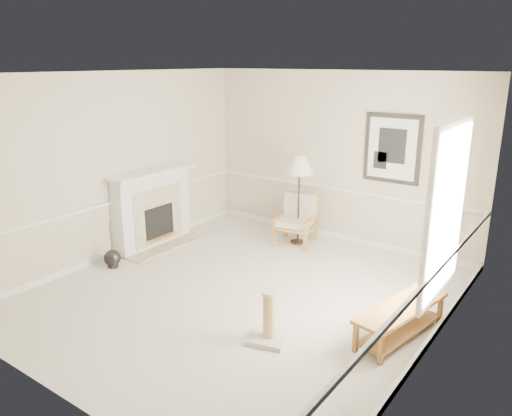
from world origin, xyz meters
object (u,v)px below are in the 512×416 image
Objects in this scene: armchair at (297,217)px; floor_lamp at (299,167)px; scratching_post at (269,325)px; bench at (401,316)px; floor_vase at (112,259)px.

floor_lamp reaches higher than armchair.
scratching_post is at bearing -75.78° from armchair.
floor_vase is at bearing -172.09° from bench.
armchair is at bearing 134.77° from floor_lamp.
floor_lamp is 3.40m from bench.
armchair is (1.70, 2.62, 0.31)m from floor_vase.
floor_vase is 0.90× the size of armchair.
floor_lamp is 1.07× the size of bench.
bench is at bearing 38.03° from scratching_post.
armchair reaches higher than floor_vase.
armchair reaches higher than scratching_post.
scratching_post is (1.37, -2.90, -1.15)m from floor_lamp.
floor_vase is at bearing -124.30° from floor_lamp.
armchair is 3.30m from bench.
floor_lamp is 2.57× the size of scratching_post.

